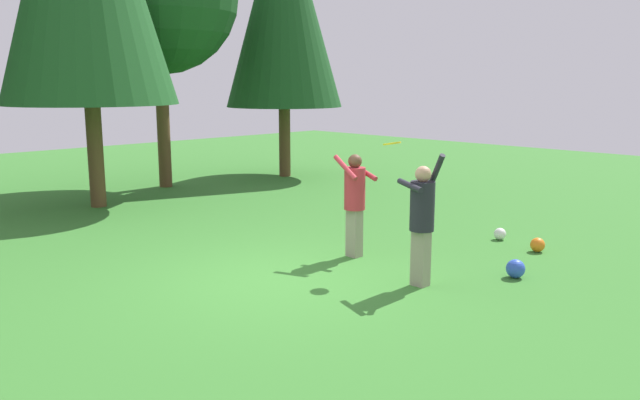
# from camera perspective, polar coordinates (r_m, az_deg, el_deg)

# --- Properties ---
(ground_plane) EXTENTS (40.00, 40.00, 0.00)m
(ground_plane) POSITION_cam_1_polar(r_m,az_deg,el_deg) (9.29, -3.72, -7.13)
(ground_plane) COLOR #387A2D
(person_thrower) EXTENTS (0.63, 0.63, 1.87)m
(person_thrower) POSITION_cam_1_polar(r_m,az_deg,el_deg) (8.88, 9.11, -1.33)
(person_thrower) COLOR gray
(person_thrower) RESTS_ON ground_plane
(person_catcher) EXTENTS (0.54, 0.61, 1.68)m
(person_catcher) POSITION_cam_1_polar(r_m,az_deg,el_deg) (10.26, 3.12, 0.33)
(person_catcher) COLOR gray
(person_catcher) RESTS_ON ground_plane
(frisbee) EXTENTS (0.31, 0.31, 0.07)m
(frisbee) POSITION_cam_1_polar(r_m,az_deg,el_deg) (9.52, 6.46, 5.05)
(frisbee) COLOR yellow
(ball_orange) EXTENTS (0.24, 0.24, 0.24)m
(ball_orange) POSITION_cam_1_polar(r_m,az_deg,el_deg) (11.31, 18.89, -3.82)
(ball_orange) COLOR orange
(ball_orange) RESTS_ON ground_plane
(ball_white) EXTENTS (0.22, 0.22, 0.22)m
(ball_white) POSITION_cam_1_polar(r_m,az_deg,el_deg) (11.96, 15.80, -2.94)
(ball_white) COLOR white
(ball_white) RESTS_ON ground_plane
(ball_blue) EXTENTS (0.28, 0.28, 0.28)m
(ball_blue) POSITION_cam_1_polar(r_m,az_deg,el_deg) (9.74, 17.10, -5.90)
(ball_blue) COLOR blue
(ball_blue) RESTS_ON ground_plane
(tree_far_right) EXTENTS (3.40, 3.40, 8.11)m
(tree_far_right) POSITION_cam_1_polar(r_m,az_deg,el_deg) (19.22, -3.31, 17.31)
(tree_far_right) COLOR brown
(tree_far_right) RESTS_ON ground_plane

